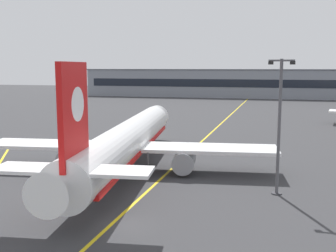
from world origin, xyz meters
TOP-DOWN VIEW (x-y plane):
  - ground_plane at (0.00, 0.00)m, footprint 400.00×400.00m
  - taxiway_centreline at (0.00, 30.00)m, footprint 6.47×179.90m
  - airliner_foreground at (-4.86, 14.53)m, footprint 32.33×41.51m
  - apron_lamp_post at (10.76, 10.25)m, footprint 2.24×0.90m
  - safety_cone_by_nose_gear at (-4.53, 29.66)m, footprint 0.44×0.44m
  - terminal_building at (7.08, 127.15)m, footprint 131.51×12.40m

SIDE VIEW (x-z plane):
  - ground_plane at x=0.00m, z-range 0.00..0.00m
  - taxiway_centreline at x=0.00m, z-range 0.00..0.01m
  - safety_cone_by_nose_gear at x=-4.53m, z-range -0.02..0.53m
  - airliner_foreground at x=-4.86m, z-range -2.46..9.19m
  - terminal_building at x=7.08m, z-range 0.01..10.45m
  - apron_lamp_post at x=10.76m, z-range 0.30..12.29m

